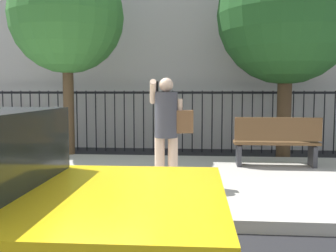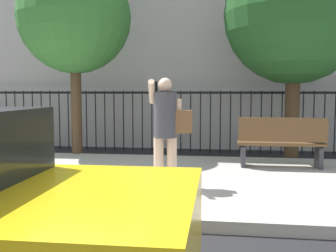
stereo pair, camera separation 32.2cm
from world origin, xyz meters
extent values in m
plane|color=black|center=(0.00, 0.00, 0.00)|extent=(60.00, 60.00, 0.00)
cube|color=#B2ADA3|center=(0.00, 2.20, 0.07)|extent=(28.00, 4.40, 0.15)
cube|color=black|center=(0.00, 5.90, 1.55)|extent=(12.00, 0.04, 0.06)
cylinder|color=black|center=(-3.45, 5.90, 0.80)|extent=(0.03, 0.03, 1.60)
cylinder|color=black|center=(-3.19, 5.90, 0.80)|extent=(0.03, 0.03, 1.60)
cylinder|color=black|center=(-2.94, 5.90, 0.80)|extent=(0.03, 0.03, 1.60)
cylinder|color=black|center=(-2.68, 5.90, 0.80)|extent=(0.03, 0.03, 1.60)
cylinder|color=black|center=(-2.43, 5.90, 0.80)|extent=(0.03, 0.03, 1.60)
cylinder|color=black|center=(-2.17, 5.90, 0.80)|extent=(0.03, 0.03, 1.60)
cylinder|color=black|center=(-1.91, 5.90, 0.80)|extent=(0.03, 0.03, 1.60)
cylinder|color=black|center=(-1.66, 5.90, 0.80)|extent=(0.03, 0.03, 1.60)
cylinder|color=black|center=(-1.40, 5.90, 0.80)|extent=(0.03, 0.03, 1.60)
cylinder|color=black|center=(-1.15, 5.90, 0.80)|extent=(0.03, 0.03, 1.60)
cylinder|color=black|center=(-0.89, 5.90, 0.80)|extent=(0.03, 0.03, 1.60)
cylinder|color=black|center=(-0.64, 5.90, 0.80)|extent=(0.03, 0.03, 1.60)
cylinder|color=black|center=(-0.38, 5.90, 0.80)|extent=(0.03, 0.03, 1.60)
cylinder|color=black|center=(-0.13, 5.90, 0.80)|extent=(0.03, 0.03, 1.60)
cylinder|color=black|center=(0.13, 5.90, 0.80)|extent=(0.03, 0.03, 1.60)
cylinder|color=black|center=(0.38, 5.90, 0.80)|extent=(0.03, 0.03, 1.60)
cylinder|color=black|center=(0.64, 5.90, 0.80)|extent=(0.03, 0.03, 1.60)
cylinder|color=black|center=(0.89, 5.90, 0.80)|extent=(0.03, 0.03, 1.60)
cylinder|color=black|center=(1.15, 5.90, 0.80)|extent=(0.03, 0.03, 1.60)
cylinder|color=black|center=(1.40, 5.90, 0.80)|extent=(0.03, 0.03, 1.60)
cylinder|color=black|center=(1.66, 5.90, 0.80)|extent=(0.03, 0.03, 1.60)
cylinder|color=black|center=(1.91, 5.90, 0.80)|extent=(0.03, 0.03, 1.60)
cylinder|color=black|center=(2.17, 5.90, 0.80)|extent=(0.03, 0.03, 1.60)
cylinder|color=black|center=(2.43, 5.90, 0.80)|extent=(0.03, 0.03, 1.60)
cylinder|color=black|center=(2.68, 5.90, 0.80)|extent=(0.03, 0.03, 1.60)
cylinder|color=black|center=(2.94, 5.90, 0.80)|extent=(0.03, 0.03, 1.60)
cylinder|color=black|center=(3.19, 5.90, 0.80)|extent=(0.03, 0.03, 1.60)
cylinder|color=black|center=(3.45, 5.90, 0.80)|extent=(0.03, 0.03, 1.60)
cylinder|color=black|center=(3.70, 5.90, 0.80)|extent=(0.03, 0.03, 1.60)
cylinder|color=black|center=(3.96, 5.90, 0.80)|extent=(0.03, 0.03, 1.60)
cylinder|color=black|center=(4.21, 5.90, 0.80)|extent=(0.03, 0.03, 1.60)
cylinder|color=black|center=(4.47, 5.90, 0.80)|extent=(0.03, 0.03, 1.60)
cylinder|color=black|center=(4.72, 5.90, 0.80)|extent=(0.03, 0.03, 1.60)
cylinder|color=black|center=(4.98, 5.90, 0.80)|extent=(0.03, 0.03, 1.60)
cylinder|color=black|center=(5.23, 5.90, 0.80)|extent=(0.03, 0.03, 1.60)
cylinder|color=black|center=(1.31, -0.98, 0.32)|extent=(0.64, 0.23, 0.64)
cylinder|color=beige|center=(1.28, 1.52, 0.52)|extent=(0.15, 0.15, 0.74)
cylinder|color=beige|center=(1.48, 1.55, 0.52)|extent=(0.15, 0.15, 0.74)
cylinder|color=#3F3F47|center=(1.38, 1.53, 1.23)|extent=(0.39, 0.39, 0.68)
sphere|color=beige|center=(1.38, 1.53, 1.68)|extent=(0.21, 0.21, 0.21)
cylinder|color=beige|center=(1.18, 1.50, 1.58)|extent=(0.16, 0.48, 0.37)
cylinder|color=beige|center=(1.58, 1.56, 1.21)|extent=(0.09, 0.09, 0.52)
cube|color=black|center=(1.23, 1.57, 1.66)|extent=(0.07, 0.02, 0.15)
cube|color=brown|center=(1.64, 1.57, 1.13)|extent=(0.30, 0.20, 0.34)
cube|color=brown|center=(3.33, 3.35, 0.60)|extent=(1.60, 0.45, 0.05)
cube|color=brown|center=(3.33, 3.15, 0.88)|extent=(1.60, 0.06, 0.44)
cube|color=#333338|center=(2.63, 3.35, 0.35)|extent=(0.08, 0.41, 0.40)
cube|color=#333338|center=(4.03, 3.35, 0.35)|extent=(0.08, 0.41, 0.40)
cylinder|color=#4C3823|center=(-1.11, 4.42, 1.28)|extent=(0.24, 0.24, 2.56)
sphere|color=#387A33|center=(-1.11, 4.42, 3.26)|extent=(2.54, 2.54, 2.54)
cylinder|color=#4C3823|center=(3.75, 4.73, 1.21)|extent=(0.32, 0.32, 2.42)
sphere|color=#235623|center=(3.75, 4.73, 3.26)|extent=(3.05, 3.05, 3.05)
camera|label=1|loc=(1.92, -4.34, 1.59)|focal=42.28mm
camera|label=2|loc=(2.24, -4.30, 1.59)|focal=42.28mm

